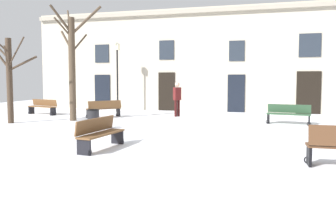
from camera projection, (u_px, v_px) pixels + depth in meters
ground_plane at (156, 132)px, 12.48m from camera, size 34.65×34.65×0.00m
building_facade at (197, 59)px, 20.70m from camera, size 21.66×0.60×6.31m
tree_left_of_center at (9, 76)px, 14.84m from camera, size 2.35×1.76×4.18m
tree_foreground at (72, 63)px, 15.76m from camera, size 2.09×1.61×5.40m
streetlamp at (117, 70)px, 20.29m from camera, size 0.30×0.30×4.15m
litter_bin at (93, 119)px, 13.10m from camera, size 0.48×0.48×0.78m
bench_back_to_back_right at (289, 114)px, 14.65m from camera, size 1.88×0.79×0.86m
bench_by_litter_bin at (100, 133)px, 9.39m from camera, size 0.69×1.86×0.87m
bench_near_center_tree at (43, 106)px, 18.71m from camera, size 1.95×0.91×0.85m
bench_far_corner at (104, 108)px, 17.31m from camera, size 1.53×1.62×0.87m
person_strolling at (177, 97)px, 17.66m from camera, size 0.41×0.43×1.81m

